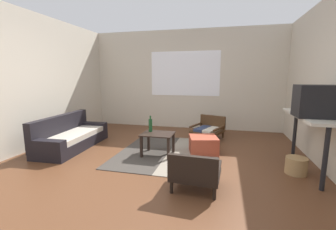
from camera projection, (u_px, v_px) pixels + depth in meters
ground_plane at (152, 168)px, 3.63m from camera, size 7.80×7.80×0.00m
far_wall_with_window at (185, 80)px, 6.33m from camera, size 5.60×0.13×2.70m
side_wall_left at (23, 81)px, 4.32m from camera, size 0.12×6.60×2.70m
area_rug at (169, 152)px, 4.36m from camera, size 1.85×2.13×0.01m
couch at (71, 137)px, 4.65m from camera, size 0.76×1.75×0.66m
coffee_table at (158, 138)px, 4.17m from camera, size 0.58×0.48×0.42m
armchair_by_window at (209, 128)px, 5.39m from camera, size 0.83×0.82×0.51m
armchair_striped_foreground at (195, 171)px, 2.89m from camera, size 0.64×0.59×0.52m
ottoman_orange at (203, 145)px, 4.32m from camera, size 0.62×0.62×0.32m
console_shelf at (310, 122)px, 3.41m from camera, size 0.43×1.42×0.88m
crt_television at (317, 101)px, 3.16m from camera, size 0.55×0.40×0.45m
clay_vase at (304, 105)px, 3.66m from camera, size 0.24×0.24×0.27m
glass_bottle at (150, 125)px, 4.27m from camera, size 0.07×0.07×0.30m
wicker_basket at (296, 166)px, 3.40m from camera, size 0.30×0.30×0.25m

